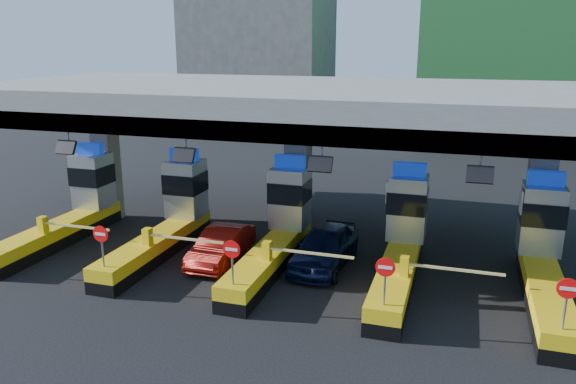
% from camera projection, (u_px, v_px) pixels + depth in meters
% --- Properties ---
extents(ground, '(120.00, 120.00, 0.00)m').
position_uv_depth(ground, '(277.00, 262.00, 23.14)').
color(ground, black).
rests_on(ground, ground).
extents(toll_canopy, '(28.00, 12.09, 7.00)m').
position_uv_depth(toll_canopy, '(298.00, 105.00, 24.19)').
color(toll_canopy, slate).
rests_on(toll_canopy, ground).
extents(toll_lane_far_left, '(4.43, 8.00, 4.16)m').
position_uv_depth(toll_lane_far_left, '(74.00, 207.00, 25.94)').
color(toll_lane_far_left, black).
rests_on(toll_lane_far_left, ground).
extents(toll_lane_left, '(4.43, 8.00, 4.16)m').
position_uv_depth(toll_lane_left, '(171.00, 217.00, 24.49)').
color(toll_lane_left, black).
rests_on(toll_lane_left, ground).
extents(toll_lane_center, '(4.43, 8.00, 4.16)m').
position_uv_depth(toll_lane_center, '(279.00, 228.00, 23.03)').
color(toll_lane_center, black).
rests_on(toll_lane_center, ground).
extents(toll_lane_right, '(4.43, 8.00, 4.16)m').
position_uv_depth(toll_lane_right, '(402.00, 240.00, 21.58)').
color(toll_lane_right, black).
rests_on(toll_lane_right, ground).
extents(toll_lane_far_right, '(4.43, 8.00, 4.16)m').
position_uv_depth(toll_lane_far_right, '(543.00, 255.00, 20.13)').
color(toll_lane_far_right, black).
rests_on(toll_lane_far_right, ground).
extents(bg_building_concrete, '(14.00, 10.00, 18.00)m').
position_uv_depth(bg_building_concrete, '(259.00, 39.00, 58.01)').
color(bg_building_concrete, '#4C4C49').
rests_on(bg_building_concrete, ground).
extents(van, '(2.19, 4.95, 1.66)m').
position_uv_depth(van, '(325.00, 247.00, 22.53)').
color(van, black).
rests_on(van, ground).
extents(red_car, '(1.51, 4.25, 1.40)m').
position_uv_depth(red_car, '(222.00, 246.00, 23.02)').
color(red_car, maroon).
rests_on(red_car, ground).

